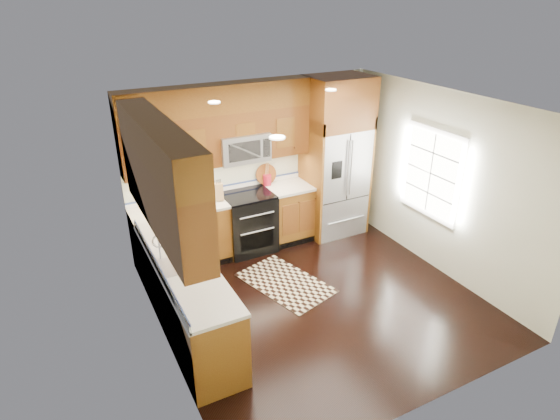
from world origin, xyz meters
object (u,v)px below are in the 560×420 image
rug (285,283)px  knife_block (219,191)px  range (249,222)px  utensil_crock (267,178)px  refrigerator (336,158)px

rug → knife_block: bearing=96.8°
range → utensil_crock: size_ratio=2.58×
range → rug: 1.22m
rug → knife_block: knife_block is taller
range → refrigerator: 1.76m
range → refrigerator: bearing=-1.4°
knife_block → utensil_crock: bearing=11.5°
refrigerator → utensil_crock: refrigerator is taller
utensil_crock → refrigerator: bearing=-13.1°
knife_block → refrigerator: bearing=-2.3°
rug → knife_block: size_ratio=4.18×
knife_block → range: bearing=-5.2°
refrigerator → knife_block: size_ratio=8.20×
range → rug: range is taller
refrigerator → rug: (-1.49, -1.09, -1.30)m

